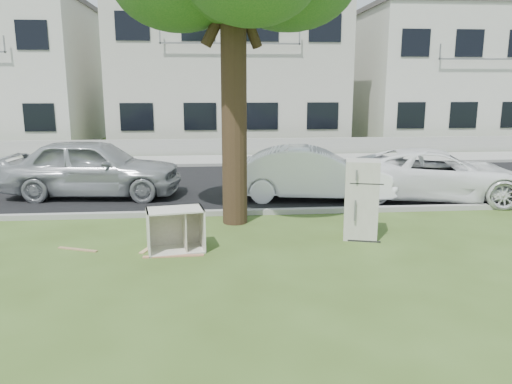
{
  "coord_description": "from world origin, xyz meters",
  "views": [
    {
      "loc": [
        -0.89,
        -8.86,
        3.0
      ],
      "look_at": [
        -0.04,
        0.6,
        0.94
      ],
      "focal_mm": 35.0,
      "sensor_mm": 36.0,
      "label": 1
    }
  ],
  "objects": [
    {
      "name": "cabinet",
      "position": [
        -1.57,
        -0.01,
        0.4
      ],
      "size": [
        1.11,
        0.79,
        0.79
      ],
      "primitive_type": "cube",
      "rotation": [
        0.0,
        0.0,
        0.17
      ],
      "color": "beige",
      "rests_on": "ground"
    },
    {
      "name": "townhouse_center",
      "position": [
        0.0,
        17.5,
        3.72
      ],
      "size": [
        11.22,
        8.16,
        7.44
      ],
      "color": "#B7B6A7",
      "rests_on": "ground"
    },
    {
      "name": "kerb_near",
      "position": [
        0.0,
        2.45,
        0.0
      ],
      "size": [
        120.0,
        0.18,
        0.12
      ],
      "primitive_type": "cube",
      "color": "gray",
      "rests_on": "ground"
    },
    {
      "name": "kerb_far",
      "position": [
        0.0,
        9.55,
        0.0
      ],
      "size": [
        120.0,
        0.18,
        0.12
      ],
      "primitive_type": "cube",
      "color": "gray",
      "rests_on": "ground"
    },
    {
      "name": "plank_c",
      "position": [
        -2.05,
        0.22,
        0.01
      ],
      "size": [
        0.37,
        0.79,
        0.02
      ],
      "primitive_type": "cube",
      "rotation": [
        0.0,
        0.0,
        1.21
      ],
      "color": "tan",
      "rests_on": "ground"
    },
    {
      "name": "fridge",
      "position": [
        2.03,
        0.46,
        0.78
      ],
      "size": [
        0.78,
        0.74,
        1.56
      ],
      "primitive_type": "cube",
      "rotation": [
        0.0,
        0.0,
        -0.26
      ],
      "color": "#B1AEA0",
      "rests_on": "ground"
    },
    {
      "name": "sidewalk",
      "position": [
        0.0,
        11.0,
        0.01
      ],
      "size": [
        120.0,
        2.8,
        0.01
      ],
      "primitive_type": "cube",
      "color": "gray",
      "rests_on": "ground"
    },
    {
      "name": "ground",
      "position": [
        0.0,
        0.0,
        0.0
      ],
      "size": [
        120.0,
        120.0,
        0.0
      ],
      "primitive_type": "plane",
      "color": "#394F1C"
    },
    {
      "name": "plank_a",
      "position": [
        -1.6,
        -0.35,
        0.01
      ],
      "size": [
        1.08,
        0.11,
        0.02
      ],
      "primitive_type": "cube",
      "rotation": [
        0.0,
        0.0,
        0.02
      ],
      "color": "#AF7554",
      "rests_on": "ground"
    },
    {
      "name": "plank_b",
      "position": [
        -3.4,
        0.18,
        0.01
      ],
      "size": [
        0.78,
        0.37,
        0.02
      ],
      "primitive_type": "cube",
      "rotation": [
        0.0,
        0.0,
        -0.37
      ],
      "color": "#9D7A52",
      "rests_on": "ground"
    },
    {
      "name": "car_left",
      "position": [
        -4.09,
        4.78,
        0.8
      ],
      "size": [
        4.82,
        2.31,
        1.59
      ],
      "primitive_type": "imported",
      "rotation": [
        0.0,
        0.0,
        1.48
      ],
      "color": "#989B9F",
      "rests_on": "ground"
    },
    {
      "name": "car_right",
      "position": [
        5.05,
        3.65,
        0.66
      ],
      "size": [
        5.16,
        3.32,
        1.32
      ],
      "primitive_type": "imported",
      "rotation": [
        0.0,
        0.0,
        1.32
      ],
      "color": "white",
      "rests_on": "ground"
    },
    {
      "name": "low_wall",
      "position": [
        0.0,
        12.6,
        0.35
      ],
      "size": [
        120.0,
        0.15,
        0.7
      ],
      "primitive_type": "cube",
      "color": "gray",
      "rests_on": "ground"
    },
    {
      "name": "road",
      "position": [
        0.0,
        6.0,
        0.01
      ],
      "size": [
        120.0,
        7.0,
        0.01
      ],
      "primitive_type": "cube",
      "color": "black",
      "rests_on": "ground"
    },
    {
      "name": "townhouse_right",
      "position": [
        12.0,
        17.5,
        3.42
      ],
      "size": [
        10.2,
        8.16,
        6.84
      ],
      "color": "beige",
      "rests_on": "ground"
    },
    {
      "name": "car_center",
      "position": [
        1.73,
        3.93,
        0.69
      ],
      "size": [
        4.39,
        2.12,
        1.39
      ],
      "primitive_type": "imported",
      "rotation": [
        0.0,
        0.0,
        1.41
      ],
      "color": "white",
      "rests_on": "ground"
    }
  ]
}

